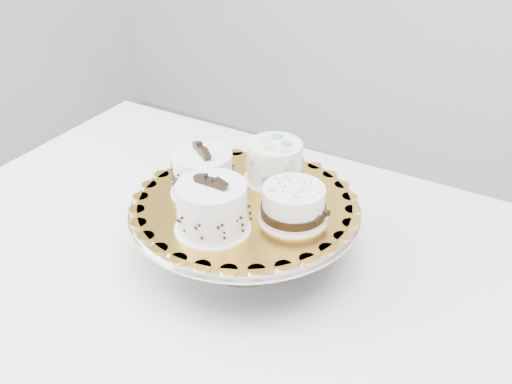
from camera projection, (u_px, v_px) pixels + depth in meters
The scene contains 7 objects.
table at pixel (246, 291), 1.14m from camera, with size 1.25×0.85×0.75m.
cake_stand at pixel (245, 221), 1.07m from camera, with size 0.38×0.38×0.10m.
cake_board at pixel (245, 204), 1.05m from camera, with size 0.35×0.35×0.01m, color orange.
cake_swirl at pixel (212, 208), 0.96m from camera, with size 0.12×0.12×0.09m.
cake_banded at pixel (203, 175), 1.06m from camera, with size 0.14×0.14×0.09m.
cake_dots at pixel (275, 161), 1.09m from camera, with size 0.12×0.12×0.07m.
cake_ribbon at pixel (294, 205), 0.99m from camera, with size 0.11×0.11×0.06m.
Camera 1 is at (0.52, -0.67, 1.42)m, focal length 45.00 mm.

